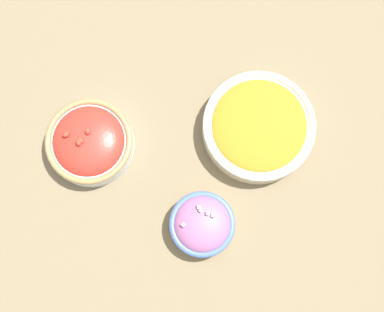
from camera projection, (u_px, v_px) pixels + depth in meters
The scene contains 4 objects.
ground_plane at pixel (192, 159), 1.02m from camera, with size 3.00×3.00×0.00m, color #75664C.
bowl_carrots at pixel (259, 127), 1.00m from camera, with size 0.21×0.21×0.06m.
bowl_cherry_tomatoes at pixel (89, 142), 1.00m from camera, with size 0.16×0.16×0.07m.
bowl_red_onion at pixel (202, 224), 0.97m from camera, with size 0.12×0.12×0.07m.
Camera 1 is at (0.04, 0.18, 1.00)m, focal length 50.00 mm.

